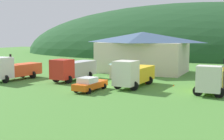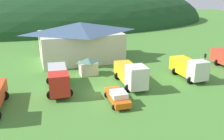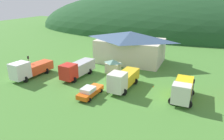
{
  "view_description": "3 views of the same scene",
  "coord_description": "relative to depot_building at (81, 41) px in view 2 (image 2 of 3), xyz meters",
  "views": [
    {
      "loc": [
        17.6,
        -33.3,
        6.47
      ],
      "look_at": [
        2.54,
        -0.54,
        2.21
      ],
      "focal_mm": 47.19,
      "sensor_mm": 36.0,
      "label": 1
    },
    {
      "loc": [
        -8.21,
        -28.72,
        13.2
      ],
      "look_at": [
        2.41,
        2.29,
        2.13
      ],
      "focal_mm": 39.75,
      "sensor_mm": 36.0,
      "label": 2
    },
    {
      "loc": [
        15.56,
        -28.53,
        14.6
      ],
      "look_at": [
        2.07,
        2.63,
        2.4
      ],
      "focal_mm": 33.21,
      "sensor_mm": 36.0,
      "label": 3
    }
  ],
  "objects": [
    {
      "name": "play_shed_cream",
      "position": [
        -0.66,
        -8.53,
        -2.23
      ],
      "size": [
        2.9,
        2.27,
        2.75
      ],
      "color": "beige",
      "rests_on": "ground"
    },
    {
      "name": "crane_truck_red",
      "position": [
        -5.93,
        -13.46,
        -1.95
      ],
      "size": [
        3.62,
        8.35,
        3.21
      ],
      "rotation": [
        0.0,
        0.0,
        -1.65
      ],
      "color": "red",
      "rests_on": "ground"
    },
    {
      "name": "traffic_cone_mid_row",
      "position": [
        4.54,
        -12.0,
        -3.65
      ],
      "size": [
        0.36,
        0.36,
        0.61
      ],
      "primitive_type": "cone",
      "color": "orange",
      "rests_on": "ground"
    },
    {
      "name": "service_pickup_orange",
      "position": [
        0.18,
        -19.54,
        -2.82
      ],
      "size": [
        2.49,
        5.22,
        1.66
      ],
      "rotation": [
        0.0,
        0.0,
        -1.62
      ],
      "color": "#E65A14",
      "rests_on": "ground"
    },
    {
      "name": "depot_building",
      "position": [
        0.0,
        0.0,
        0.0
      ],
      "size": [
        15.68,
        10.16,
        7.08
      ],
      "color": "beige",
      "rests_on": "ground"
    },
    {
      "name": "forested_hill_backdrop",
      "position": [
        -0.91,
        51.06,
        -3.65
      ],
      "size": [
        125.42,
        60.0,
        33.92
      ],
      "primitive_type": "ellipsoid",
      "color": "#1E4723",
      "rests_on": "ground"
    },
    {
      "name": "flatbed_truck_yellow",
      "position": [
        13.22,
        -15.1,
        -1.95
      ],
      "size": [
        3.33,
        6.78,
        3.29
      ],
      "rotation": [
        0.0,
        0.0,
        -1.59
      ],
      "color": "silver",
      "rests_on": "ground"
    },
    {
      "name": "ground_plane",
      "position": [
        -0.91,
        -15.93,
        -3.65
      ],
      "size": [
        200.0,
        200.0,
        0.0
      ],
      "primitive_type": "plane",
      "color": "#477F33"
    },
    {
      "name": "traffic_cone_near_pickup",
      "position": [
        8.36,
        -12.21,
        -3.65
      ],
      "size": [
        0.36,
        0.36,
        0.49
      ],
      "primitive_type": "cone",
      "color": "orange",
      "rests_on": "ground"
    },
    {
      "name": "traffic_light_east",
      "position": [
        14.6,
        -16.62,
        -1.14
      ],
      "size": [
        0.2,
        0.32,
        4.08
      ],
      "color": "#4C4C51",
      "rests_on": "ground"
    },
    {
      "name": "heavy_rig_striped",
      "position": [
        3.84,
        -14.95,
        -1.92
      ],
      "size": [
        3.51,
        8.16,
        3.47
      ],
      "rotation": [
        0.0,
        0.0,
        -1.63
      ],
      "color": "silver",
      "rests_on": "ground"
    }
  ]
}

